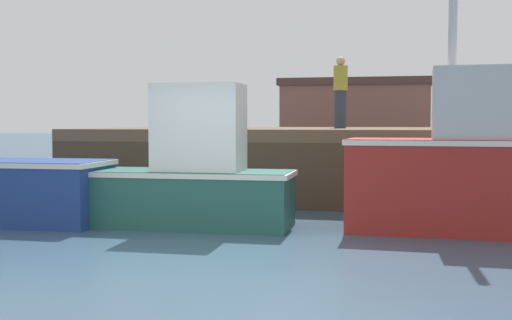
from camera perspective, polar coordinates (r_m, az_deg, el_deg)
name	(u,v)px	position (r m, az deg, el deg)	size (l,w,h in m)	color
ground	(178,258)	(8.43, -6.88, -8.64)	(120.00, 160.00, 0.10)	#334C60
pier	(354,139)	(15.23, 8.64, 1.81)	(12.14, 7.00, 1.56)	brown
fishing_boat_near_right	(178,178)	(10.55, -6.95, -1.63)	(4.04, 1.22, 2.31)	#23564C
fishing_boat_mid	(456,166)	(10.32, 17.29, -0.53)	(3.23, 1.41, 4.35)	maroon
rowboat	(477,214)	(11.17, 18.98, -4.51)	(1.84, 1.39, 0.45)	white
dockworker	(340,92)	(15.74, 7.50, 5.97)	(0.34, 0.34, 1.72)	#2D3342
warehouse	(356,113)	(46.11, 8.83, 4.15)	(10.34, 6.08, 4.69)	brown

